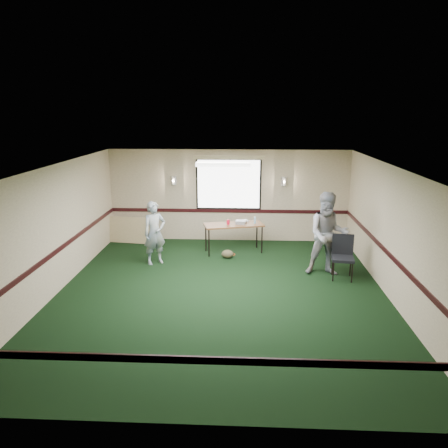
{
  "coord_description": "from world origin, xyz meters",
  "views": [
    {
      "loc": [
        0.49,
        -8.6,
        3.8
      ],
      "look_at": [
        0.0,
        1.3,
        1.2
      ],
      "focal_mm": 35.0,
      "sensor_mm": 36.0,
      "label": 1
    }
  ],
  "objects_px": {
    "projector": "(241,222)",
    "person_left": "(155,233)",
    "conference_chair": "(343,253)",
    "person_right": "(328,234)",
    "folding_table": "(234,226)"
  },
  "relations": [
    {
      "from": "person_left",
      "to": "person_right",
      "type": "height_order",
      "value": "person_right"
    },
    {
      "from": "person_left",
      "to": "folding_table",
      "type": "bearing_deg",
      "value": -7.94
    },
    {
      "from": "conference_chair",
      "to": "person_right",
      "type": "relative_size",
      "value": 0.51
    },
    {
      "from": "conference_chair",
      "to": "person_left",
      "type": "xyz_separation_m",
      "value": [
        -4.54,
        0.73,
        0.21
      ]
    },
    {
      "from": "conference_chair",
      "to": "person_right",
      "type": "bearing_deg",
      "value": 160.26
    },
    {
      "from": "folding_table",
      "to": "person_left",
      "type": "height_order",
      "value": "person_left"
    },
    {
      "from": "projector",
      "to": "conference_chair",
      "type": "xyz_separation_m",
      "value": [
        2.38,
        -1.78,
        -0.25
      ]
    },
    {
      "from": "conference_chair",
      "to": "person_left",
      "type": "distance_m",
      "value": 4.6
    },
    {
      "from": "person_right",
      "to": "conference_chair",
      "type": "bearing_deg",
      "value": -25.39
    },
    {
      "from": "projector",
      "to": "person_left",
      "type": "relative_size",
      "value": 0.17
    },
    {
      "from": "folding_table",
      "to": "person_left",
      "type": "bearing_deg",
      "value": -167.24
    },
    {
      "from": "conference_chair",
      "to": "person_right",
      "type": "distance_m",
      "value": 0.55
    },
    {
      "from": "person_left",
      "to": "person_right",
      "type": "xyz_separation_m",
      "value": [
        4.2,
        -0.56,
        0.19
      ]
    },
    {
      "from": "folding_table",
      "to": "projector",
      "type": "relative_size",
      "value": 6.17
    },
    {
      "from": "projector",
      "to": "person_left",
      "type": "bearing_deg",
      "value": -146.17
    }
  ]
}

